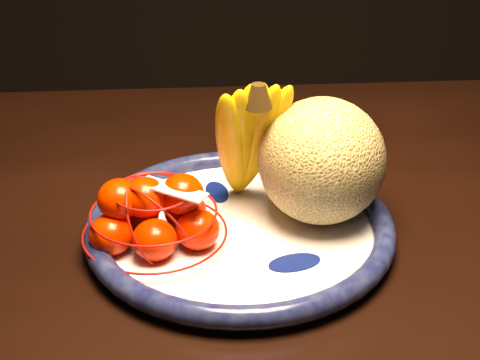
{
  "coord_description": "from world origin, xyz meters",
  "views": [
    {
      "loc": [
        0.13,
        -0.75,
        1.2
      ],
      "look_at": [
        0.13,
        -0.04,
        0.82
      ],
      "focal_mm": 55.0,
      "sensor_mm": 36.0,
      "label": 1
    }
  ],
  "objects_px": {
    "fruit_bowl": "(240,228)",
    "mandarin_bag": "(154,216)",
    "banana_bunch": "(247,136)",
    "dining_table": "(41,293)",
    "cantaloupe": "(322,161)"
  },
  "relations": [
    {
      "from": "fruit_bowl",
      "to": "mandarin_bag",
      "type": "distance_m",
      "value": 0.1
    },
    {
      "from": "fruit_bowl",
      "to": "cantaloupe",
      "type": "bearing_deg",
      "value": 17.25
    },
    {
      "from": "dining_table",
      "to": "banana_bunch",
      "type": "distance_m",
      "value": 0.31
    },
    {
      "from": "banana_bunch",
      "to": "mandarin_bag",
      "type": "distance_m",
      "value": 0.14
    },
    {
      "from": "dining_table",
      "to": "cantaloupe",
      "type": "xyz_separation_m",
      "value": [
        0.33,
        0.03,
        0.16
      ]
    },
    {
      "from": "mandarin_bag",
      "to": "fruit_bowl",
      "type": "bearing_deg",
      "value": 16.31
    },
    {
      "from": "banana_bunch",
      "to": "mandarin_bag",
      "type": "height_order",
      "value": "banana_bunch"
    },
    {
      "from": "cantaloupe",
      "to": "banana_bunch",
      "type": "height_order",
      "value": "banana_bunch"
    },
    {
      "from": "dining_table",
      "to": "fruit_bowl",
      "type": "bearing_deg",
      "value": -4.75
    },
    {
      "from": "banana_bunch",
      "to": "dining_table",
      "type": "bearing_deg",
      "value": 172.26
    },
    {
      "from": "cantaloupe",
      "to": "banana_bunch",
      "type": "relative_size",
      "value": 0.81
    },
    {
      "from": "cantaloupe",
      "to": "banana_bunch",
      "type": "xyz_separation_m",
      "value": [
        -0.08,
        0.03,
        0.02
      ]
    },
    {
      "from": "fruit_bowl",
      "to": "mandarin_bag",
      "type": "bearing_deg",
      "value": -163.69
    },
    {
      "from": "dining_table",
      "to": "banana_bunch",
      "type": "relative_size",
      "value": 8.86
    },
    {
      "from": "fruit_bowl",
      "to": "mandarin_bag",
      "type": "height_order",
      "value": "mandarin_bag"
    }
  ]
}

